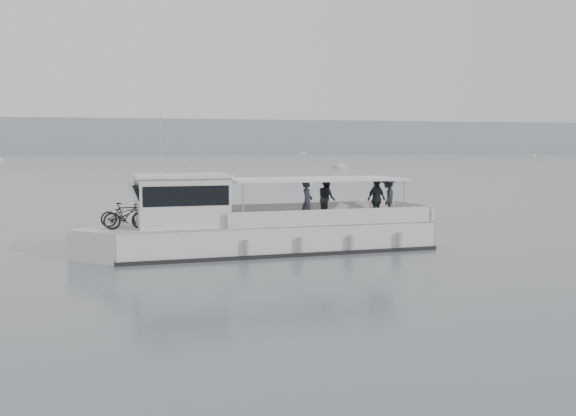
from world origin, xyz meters
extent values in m
plane|color=#576066|center=(0.00, 0.00, 0.00)|extent=(1400.00, 1400.00, 0.00)
cube|color=#939EA8|center=(0.00, 560.00, 14.00)|extent=(1400.00, 90.00, 28.00)
cube|color=silver|center=(-4.70, -0.97, 0.44)|extent=(11.84, 3.96, 1.26)
cube|color=silver|center=(-10.50, -1.40, 0.44)|extent=(3.15, 3.15, 1.26)
cube|color=beige|center=(-4.70, -0.97, 1.07)|extent=(11.84, 3.96, 0.06)
cube|color=black|center=(-4.70, -0.97, 0.05)|extent=(12.04, 4.09, 0.17)
cube|color=silver|center=(-3.07, 0.65, 1.36)|extent=(7.74, 0.68, 0.58)
cube|color=silver|center=(-2.85, -2.33, 1.36)|extent=(7.74, 0.68, 0.58)
cube|color=silver|center=(1.05, -0.54, 1.36)|extent=(0.33, 3.10, 0.58)
cube|color=silver|center=(-8.18, -1.23, 1.94)|extent=(3.29, 2.84, 1.75)
cube|color=black|center=(-9.68, -1.34, 2.09)|extent=(0.72, 2.46, 1.12)
cube|color=black|center=(-8.18, -1.23, 2.23)|extent=(3.10, 2.87, 0.68)
cube|color=silver|center=(-8.18, -1.23, 2.86)|extent=(3.50, 3.05, 0.10)
cube|color=white|center=(-3.15, -0.85, 2.67)|extent=(6.79, 3.39, 0.08)
cylinder|color=silver|center=(-6.15, -2.44, 1.87)|extent=(0.06, 0.06, 1.60)
cylinder|color=silver|center=(-6.35, 0.27, 1.87)|extent=(0.06, 0.06, 1.60)
cylinder|color=silver|center=(0.04, -1.97, 1.87)|extent=(0.06, 0.06, 1.60)
cylinder|color=silver|center=(-0.16, 0.74, 1.87)|extent=(0.06, 0.06, 1.60)
cylinder|color=silver|center=(-8.83, -0.40, 4.12)|extent=(0.03, 0.03, 2.52)
cylinder|color=silver|center=(-7.75, -1.87, 3.93)|extent=(0.03, 0.03, 2.13)
cylinder|color=silver|center=(-6.02, -2.78, 0.48)|extent=(0.25, 0.25, 0.48)
cylinder|color=silver|center=(-4.09, -2.63, 0.48)|extent=(0.25, 0.25, 0.48)
cylinder|color=silver|center=(-2.16, -2.49, 0.48)|extent=(0.25, 0.25, 0.48)
cylinder|color=silver|center=(-0.22, -2.34, 0.48)|extent=(0.25, 0.25, 0.48)
imported|color=black|center=(-10.15, -0.98, 1.50)|extent=(1.70, 0.70, 0.87)
imported|color=black|center=(-10.09, -1.76, 1.53)|extent=(1.56, 0.55, 0.92)
imported|color=#292B37|center=(-3.67, -1.76, 1.88)|extent=(0.63, 0.71, 1.63)
imported|color=#292B37|center=(-2.43, -0.12, 1.88)|extent=(0.66, 0.83, 1.63)
imported|color=#292B37|center=(-0.79, -1.26, 1.88)|extent=(1.03, 0.80, 1.63)
imported|color=#292B37|center=(0.11, -0.22, 1.88)|extent=(1.01, 1.21, 1.63)
cube|color=silver|center=(98.05, 390.37, 0.30)|extent=(6.25, 5.35, 0.75)
cube|color=silver|center=(98.05, 390.37, 0.62)|extent=(2.81, 2.72, 0.45)
cube|color=silver|center=(43.75, 151.17, 0.30)|extent=(6.99, 5.48, 0.75)
cube|color=silver|center=(43.75, 151.17, 0.62)|extent=(3.05, 2.90, 0.45)
cylinder|color=silver|center=(43.75, 151.17, 4.38)|extent=(0.08, 0.08, 7.55)
cube|color=silver|center=(27.41, 90.77, 0.30)|extent=(1.78, 5.26, 0.75)
cube|color=silver|center=(27.41, 90.77, 0.62)|extent=(1.50, 1.86, 0.45)
cylinder|color=silver|center=(27.41, 90.77, 3.48)|extent=(0.08, 0.08, 5.75)
cube|color=silver|center=(176.78, 254.31, 0.30)|extent=(4.87, 7.78, 0.75)
cube|color=silver|center=(176.78, 254.31, 0.62)|extent=(2.87, 3.17, 0.45)
cylinder|color=silver|center=(176.78, 254.31, 4.68)|extent=(0.08, 0.08, 8.16)
camera|label=1|loc=(-9.70, -24.27, 3.84)|focal=40.00mm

